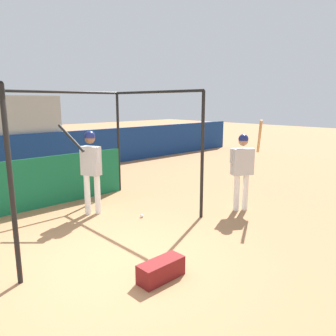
{
  "coord_description": "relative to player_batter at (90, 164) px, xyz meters",
  "views": [
    {
      "loc": [
        -2.62,
        -4.07,
        2.47
      ],
      "look_at": [
        2.29,
        1.1,
        1.02
      ],
      "focal_mm": 35.0,
      "sensor_mm": 36.0,
      "label": 1
    }
  ],
  "objects": [
    {
      "name": "player_waiting",
      "position": [
        2.64,
        -2.13,
        -0.06
      ],
      "size": [
        0.85,
        0.61,
        2.1
      ],
      "rotation": [
        0.0,
        0.0,
        -0.52
      ],
      "color": "white",
      "rests_on": "ground"
    },
    {
      "name": "equipment_bag",
      "position": [
        -0.74,
        -3.1,
        -1.0
      ],
      "size": [
        0.7,
        0.28,
        0.28
      ],
      "color": "maroon",
      "rests_on": "ground"
    },
    {
      "name": "baseball",
      "position": [
        0.65,
        -0.94,
        -1.1
      ],
      "size": [
        0.07,
        0.07,
        0.07
      ],
      "color": "white",
      "rests_on": "ground"
    },
    {
      "name": "player_batter",
      "position": [
        0.0,
        0.0,
        0.0
      ],
      "size": [
        0.67,
        0.75,
        2.0
      ],
      "rotation": [
        0.0,
        0.0,
        1.97
      ],
      "color": "white",
      "rests_on": "ground"
    },
    {
      "name": "batting_cage",
      "position": [
        -0.31,
        0.7,
        -0.0
      ],
      "size": [
        3.89,
        3.11,
        2.72
      ],
      "color": "black",
      "rests_on": "ground"
    },
    {
      "name": "ground_plane",
      "position": [
        -0.97,
        -2.17,
        -1.14
      ],
      "size": [
        60.0,
        60.0,
        0.0
      ],
      "primitive_type": "plane",
      "color": "#A8754C"
    }
  ]
}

